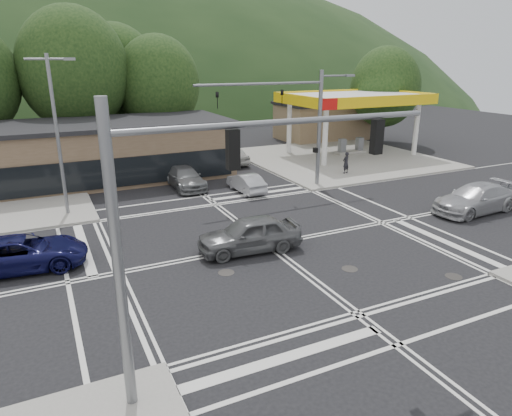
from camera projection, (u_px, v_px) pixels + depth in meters
name	position (u px, v px, depth m)	size (l,w,h in m)	color
ground	(267.00, 245.00, 22.48)	(120.00, 120.00, 0.00)	black
sidewalk_ne	(339.00, 158.00, 41.47)	(16.00, 16.00, 0.15)	gray
gas_station_canopy	(354.00, 101.00, 41.58)	(12.32, 8.34, 5.75)	silver
convenience_store	(324.00, 122.00, 51.52)	(10.00, 6.00, 3.80)	#846B4F
commercial_row	(63.00, 156.00, 33.11)	(24.00, 8.00, 4.00)	brown
hill_north	(80.00, 100.00, 99.49)	(252.00, 126.00, 140.00)	#1D3417
tree_n_b	(74.00, 70.00, 38.10)	(9.00, 9.00, 12.98)	#382619
tree_n_c	(158.00, 84.00, 41.40)	(7.60, 7.60, 10.87)	#382619
tree_n_e	(116.00, 76.00, 43.38)	(8.40, 8.40, 11.98)	#382619
tree_ne	(385.00, 87.00, 47.65)	(7.20, 7.20, 9.99)	#382619
streetlight_nw	(58.00, 129.00, 25.13)	(2.50, 0.25, 9.00)	slate
signal_mast_ne	(304.00, 115.00, 30.77)	(11.65, 0.30, 8.00)	slate
signal_mast_sw	(189.00, 213.00, 11.23)	(9.14, 0.28, 8.00)	slate
car_blue_west	(22.00, 253.00, 19.66)	(2.47, 5.36, 1.49)	#0E0F3F
car_grey_center	(249.00, 234.00, 21.51)	(1.98, 4.93, 1.68)	#57595B
car_silver_east	(476.00, 199.00, 27.01)	(2.31, 5.69, 1.65)	#9D9EA4
car_queue_a	(246.00, 183.00, 31.20)	(1.34, 3.85, 1.27)	#A8A9AF
car_queue_b	(233.00, 155.00, 39.40)	(1.75, 4.34, 1.48)	beige
car_northbound	(185.00, 178.00, 32.17)	(2.02, 4.96, 1.44)	slate
pedestrian	(346.00, 163.00, 35.50)	(0.61, 0.40, 1.68)	black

